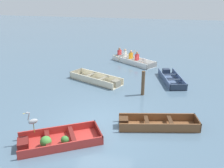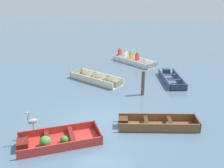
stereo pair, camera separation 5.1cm
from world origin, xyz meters
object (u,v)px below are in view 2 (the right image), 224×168
skiff_cream_near_moored (98,80)px  rowboat_white_with_crew (131,59)px  dinghy_red_foreground (55,140)px  mooring_post (143,83)px  skiff_wooden_brown_mid_moored (154,124)px  skiff_slate_blue_far_moored (171,79)px  heron_on_dinghy (32,121)px

skiff_cream_near_moored → rowboat_white_with_crew: bearing=74.8°
dinghy_red_foreground → mooring_post: size_ratio=2.40×
dinghy_red_foreground → skiff_wooden_brown_mid_moored: bearing=30.7°
skiff_wooden_brown_mid_moored → rowboat_white_with_crew: (-2.37, 9.08, 0.10)m
skiff_slate_blue_far_moored → mooring_post: size_ratio=2.47×
rowboat_white_with_crew → dinghy_red_foreground: bearing=-95.0°
skiff_cream_near_moored → skiff_wooden_brown_mid_moored: skiff_cream_near_moored is taller
dinghy_red_foreground → heron_on_dinghy: size_ratio=3.66×
skiff_slate_blue_far_moored → heron_on_dinghy: bearing=-120.7°
rowboat_white_with_crew → heron_on_dinghy: size_ratio=4.15×
dinghy_red_foreground → heron_on_dinghy: bearing=-169.9°
dinghy_red_foreground → rowboat_white_with_crew: (0.97, 11.06, 0.10)m
skiff_wooden_brown_mid_moored → mooring_post: 3.27m
skiff_cream_near_moored → skiff_slate_blue_far_moored: bearing=16.1°
heron_on_dinghy → mooring_post: bearing=58.4°
skiff_wooden_brown_mid_moored → skiff_cream_near_moored: bearing=129.2°
skiff_cream_near_moored → skiff_slate_blue_far_moored: 4.37m
dinghy_red_foreground → heron_on_dinghy: (-0.72, -0.13, 0.77)m
heron_on_dinghy → dinghy_red_foreground: bearing=10.1°
rowboat_white_with_crew → skiff_cream_near_moored: bearing=-105.2°
mooring_post → skiff_cream_near_moored: bearing=154.5°
heron_on_dinghy → mooring_post: (3.22, 5.22, -0.26)m
skiff_wooden_brown_mid_moored → skiff_slate_blue_far_moored: skiff_wooden_brown_mid_moored is taller
skiff_cream_near_moored → skiff_slate_blue_far_moored: size_ratio=1.10×
skiff_cream_near_moored → rowboat_white_with_crew: size_ratio=1.00×
rowboat_white_with_crew → heron_on_dinghy: (-1.68, -11.19, 0.67)m
dinghy_red_foreground → rowboat_white_with_crew: rowboat_white_with_crew is taller
rowboat_white_with_crew → mooring_post: size_ratio=2.72×
skiff_wooden_brown_mid_moored → heron_on_dinghy: heron_on_dinghy is taller
dinghy_red_foreground → skiff_wooden_brown_mid_moored: 3.88m
heron_on_dinghy → skiff_slate_blue_far_moored: bearing=59.3°
dinghy_red_foreground → skiff_wooden_brown_mid_moored: (3.33, 1.98, -0.00)m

